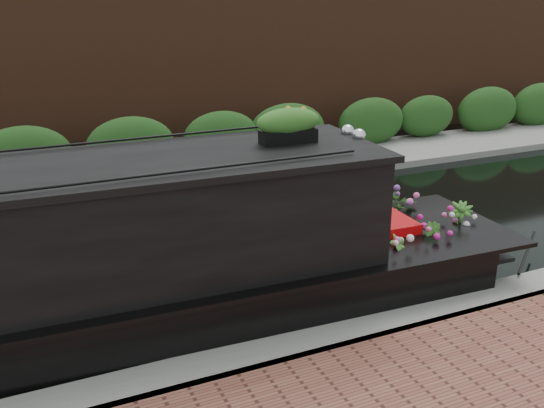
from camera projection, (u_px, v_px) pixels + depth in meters
name	position (u px, v px, depth m)	size (l,w,h in m)	color
ground	(190.00, 259.00, 9.91)	(80.00, 80.00, 0.00)	black
near_bank_coping	(274.00, 367.00, 7.07)	(40.00, 0.60, 0.50)	gray
far_bank_path	(135.00, 188.00, 13.52)	(40.00, 2.40, 0.34)	gray
far_hedge	(126.00, 177.00, 14.29)	(40.00, 1.10, 2.80)	#1C4216
far_brick_wall	(110.00, 156.00, 16.10)	(40.00, 1.00, 8.00)	#492919
narrowboat	(30.00, 288.00, 7.06)	(12.63, 2.71, 2.97)	black
rope_fender	(472.00, 248.00, 9.89)	(0.35, 0.35, 0.43)	olive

